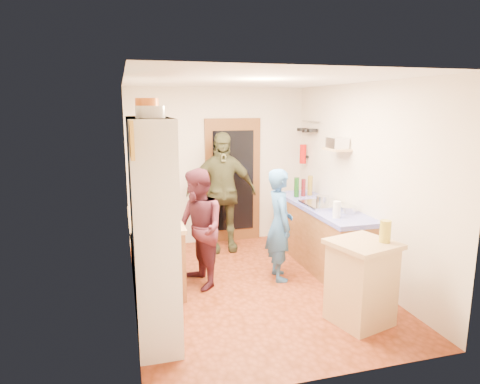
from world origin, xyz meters
name	(u,v)px	position (x,y,z in m)	size (l,w,h in m)	color
floor	(253,287)	(0.00, 0.00, -0.01)	(3.00, 4.00, 0.02)	brown
ceiling	(254,79)	(0.00, 0.00, 2.61)	(3.00, 4.00, 0.02)	silver
wall_back	(218,166)	(0.00, 2.01, 1.30)	(3.00, 0.02, 2.60)	beige
wall_front	(329,234)	(0.00, -2.01, 1.30)	(3.00, 0.02, 2.60)	beige
wall_left	(128,195)	(-1.51, 0.00, 1.30)	(0.02, 4.00, 2.60)	beige
wall_right	(361,182)	(1.51, 0.00, 1.30)	(0.02, 4.00, 2.60)	beige
door_frame	(233,181)	(0.25, 1.97, 1.05)	(0.95, 0.06, 2.10)	brown
door_glass	(233,181)	(0.25, 1.94, 1.05)	(0.70, 0.02, 1.70)	black
hutch_body	(153,229)	(-1.30, -0.80, 1.10)	(0.40, 1.20, 2.20)	silver
hutch_top_shelf	(148,119)	(-1.30, -0.80, 2.18)	(0.40, 1.14, 0.04)	silver
plate_stack	(150,112)	(-1.30, -1.11, 2.25)	(0.26, 0.26, 0.11)	white
orange_pot_a	(147,108)	(-1.30, -0.70, 2.29)	(0.22, 0.22, 0.18)	orange
orange_pot_b	(146,108)	(-1.30, -0.51, 2.28)	(0.19, 0.19, 0.17)	orange
left_counter_base	(155,252)	(-1.20, 0.45, 0.42)	(0.60, 1.40, 0.85)	#925C37
left_counter_top	(154,219)	(-1.20, 0.45, 0.88)	(0.64, 1.44, 0.05)	tan
toaster	(161,219)	(-1.15, 0.03, 0.98)	(0.22, 0.15, 0.17)	white
kettle	(150,212)	(-1.25, 0.37, 0.99)	(0.17, 0.17, 0.19)	white
orange_bowl	(159,211)	(-1.12, 0.59, 0.95)	(0.20, 0.20, 0.09)	orange
chopping_board	(153,208)	(-1.18, 0.93, 0.91)	(0.30, 0.22, 0.03)	tan
right_counter_base	(321,237)	(1.20, 0.50, 0.42)	(0.60, 2.20, 0.84)	#925C37
right_counter_top	(322,207)	(1.20, 0.50, 0.87)	(0.62, 2.22, 0.06)	#0205BE
hob	(324,204)	(1.20, 0.44, 0.92)	(0.55, 0.58, 0.04)	silver
pot_on_hob	(323,200)	(1.15, 0.40, 1.00)	(0.18, 0.18, 0.12)	silver
bottle_a	(297,187)	(1.05, 1.10, 1.06)	(0.08, 0.08, 0.31)	#143F14
bottle_b	(303,188)	(1.18, 1.13, 1.04)	(0.07, 0.07, 0.28)	#591419
bottle_c	(310,186)	(1.31, 1.16, 1.06)	(0.08, 0.08, 0.31)	olive
paper_towel	(337,209)	(1.05, -0.21, 1.01)	(0.10, 0.10, 0.21)	white
mixing_bowl	(347,210)	(1.30, -0.03, 0.95)	(0.25, 0.25, 0.10)	silver
island_base	(361,285)	(0.83, -1.20, 0.43)	(0.55, 0.55, 0.86)	tan
island_top	(363,244)	(0.83, -1.20, 0.89)	(0.62, 0.62, 0.05)	tan
cutting_board	(356,243)	(0.77, -1.17, 0.90)	(0.35, 0.28, 0.02)	white
oil_jar	(385,231)	(1.04, -1.27, 1.03)	(0.12, 0.12, 0.23)	#AD9E2D
pan_rail	(311,122)	(1.46, 1.52, 2.05)	(0.02, 0.02, 0.65)	silver
pan_hang_a	(312,130)	(1.40, 1.35, 1.92)	(0.18, 0.18, 0.05)	black
pan_hang_b	(307,131)	(1.40, 1.55, 1.90)	(0.16, 0.16, 0.05)	black
pan_hang_c	(302,129)	(1.40, 1.75, 1.91)	(0.17, 0.17, 0.05)	black
wall_shelf	(337,149)	(1.37, 0.45, 1.70)	(0.26, 0.42, 0.03)	tan
radio	(337,143)	(1.37, 0.45, 1.79)	(0.22, 0.30, 0.15)	silver
ext_bracket	(306,157)	(1.47, 1.70, 1.45)	(0.06, 0.10, 0.04)	black
fire_extinguisher	(303,154)	(1.41, 1.70, 1.50)	(0.11, 0.11, 0.32)	red
picture_frame	(132,140)	(-1.48, -1.55, 2.05)	(0.03, 0.25, 0.30)	gold
person_hob	(282,225)	(0.45, 0.15, 0.75)	(0.55, 0.36, 1.50)	#3162A4
person_left	(199,228)	(-0.65, 0.23, 0.77)	(0.75, 0.58, 1.54)	#481B26
person_back	(222,192)	(-0.05, 1.51, 0.95)	(1.12, 0.47, 1.91)	#3B3B23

